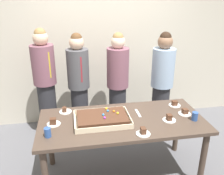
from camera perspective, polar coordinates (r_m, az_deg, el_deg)
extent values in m
plane|color=#5B5B60|center=(3.25, 2.21, -19.75)|extent=(12.00, 12.00, 0.00)
cube|color=beige|center=(4.06, -2.30, 12.48)|extent=(8.00, 0.12, 3.00)
cube|color=#47382D|center=(2.81, 2.43, -8.04)|extent=(1.91, 0.87, 0.04)
cylinder|color=#47382D|center=(3.04, 20.78, -15.79)|extent=(0.07, 0.07, 0.74)
cylinder|color=#47382D|center=(3.28, -14.50, -12.00)|extent=(0.07, 0.07, 0.74)
cylinder|color=#47382D|center=(3.55, 15.14, -9.22)|extent=(0.07, 0.07, 0.74)
cube|color=beige|center=(2.76, -2.37, -7.93)|extent=(0.63, 0.45, 0.01)
cube|color=beige|center=(2.56, -1.71, -9.71)|extent=(0.63, 0.01, 0.05)
cube|color=beige|center=(2.94, -2.95, -5.33)|extent=(0.63, 0.01, 0.05)
cube|color=beige|center=(2.73, -8.90, -7.84)|extent=(0.01, 0.45, 0.05)
cube|color=beige|center=(2.80, 3.97, -6.83)|extent=(0.01, 0.45, 0.05)
cube|color=#4C2D1E|center=(2.74, -2.38, -7.23)|extent=(0.56, 0.38, 0.07)
sphere|color=#2D84E0|center=(2.72, -2.08, -6.50)|extent=(0.03, 0.03, 0.03)
sphere|color=purple|center=(2.66, -1.77, -7.19)|extent=(0.03, 0.03, 0.03)
sphere|color=yellow|center=(2.86, -1.36, -5.01)|extent=(0.03, 0.03, 0.03)
sphere|color=orange|center=(2.80, 0.44, -5.64)|extent=(0.03, 0.03, 0.03)
sphere|color=yellow|center=(2.75, 1.34, -6.11)|extent=(0.03, 0.03, 0.03)
sphere|color=#2D84E0|center=(2.80, -1.01, -5.55)|extent=(0.03, 0.03, 0.03)
cylinder|color=white|center=(2.55, 7.42, -10.84)|extent=(0.15, 0.15, 0.01)
cube|color=#4C2D1E|center=(2.54, 7.41, -10.11)|extent=(0.05, 0.07, 0.06)
cylinder|color=white|center=(3.04, 16.85, -5.98)|extent=(0.15, 0.15, 0.01)
cube|color=#4C2D1E|center=(3.04, 16.96, -5.37)|extent=(0.06, 0.07, 0.06)
cylinder|color=white|center=(3.02, -11.01, -5.67)|extent=(0.15, 0.15, 0.01)
cube|color=#4C2D1E|center=(3.00, -11.24, -5.15)|extent=(0.05, 0.06, 0.06)
cylinder|color=white|center=(2.85, 13.43, -7.55)|extent=(0.15, 0.15, 0.01)
cube|color=#4C2D1E|center=(2.83, 13.44, -6.87)|extent=(0.05, 0.06, 0.07)
cylinder|color=white|center=(2.78, -13.68, -8.43)|extent=(0.15, 0.15, 0.01)
cube|color=#4C2D1E|center=(2.75, -13.83, -7.78)|extent=(0.07, 0.06, 0.07)
cylinder|color=white|center=(3.23, 14.65, -4.11)|extent=(0.15, 0.15, 0.01)
cube|color=#4C2D1E|center=(3.20, 14.65, -3.60)|extent=(0.07, 0.05, 0.06)
cylinder|color=#2D5199|center=(2.92, 19.07, -6.46)|extent=(0.07, 0.07, 0.10)
cylinder|color=#2D5199|center=(2.56, -15.05, -10.26)|extent=(0.07, 0.07, 0.10)
cube|color=silver|center=(2.95, 6.19, -6.07)|extent=(0.03, 0.20, 0.01)
cylinder|color=#28282D|center=(3.83, -14.87, -5.43)|extent=(0.26, 0.26, 0.91)
cylinder|color=#7A4C5B|center=(3.56, -16.00, 5.20)|extent=(0.33, 0.33, 0.57)
cube|color=gold|center=(3.42, -14.76, 5.16)|extent=(0.04, 0.02, 0.36)
sphere|color=beige|center=(3.48, -16.65, 11.18)|extent=(0.21, 0.21, 0.21)
sphere|color=olive|center=(3.47, -16.76, 12.11)|extent=(0.16, 0.16, 0.16)
cylinder|color=#28282D|center=(3.93, 11.26, -5.10)|extent=(0.27, 0.27, 0.81)
cylinder|color=#93ADCC|center=(3.68, 12.05, 4.62)|extent=(0.34, 0.34, 0.58)
sphere|color=#8C664C|center=(3.59, 12.54, 10.56)|extent=(0.22, 0.22, 0.22)
sphere|color=black|center=(3.58, 12.62, 11.50)|extent=(0.17, 0.17, 0.17)
cylinder|color=#28282D|center=(3.81, -7.54, -5.66)|extent=(0.26, 0.26, 0.82)
cylinder|color=#4C4C51|center=(3.55, -8.09, 4.43)|extent=(0.32, 0.32, 0.58)
cube|color=maroon|center=(3.40, -7.47, 4.19)|extent=(0.04, 0.02, 0.37)
sphere|color=beige|center=(3.45, -8.43, 10.50)|extent=(0.21, 0.21, 0.21)
sphere|color=brown|center=(3.44, -8.48, 11.44)|extent=(0.16, 0.16, 0.16)
cylinder|color=#28282D|center=(3.86, 1.29, -5.25)|extent=(0.27, 0.27, 0.80)
cylinder|color=#7A4C5B|center=(3.60, 1.39, 4.69)|extent=(0.33, 0.33, 0.59)
sphere|color=beige|center=(3.51, 1.44, 10.81)|extent=(0.21, 0.21, 0.21)
sphere|color=olive|center=(3.50, 1.45, 11.73)|extent=(0.16, 0.16, 0.16)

